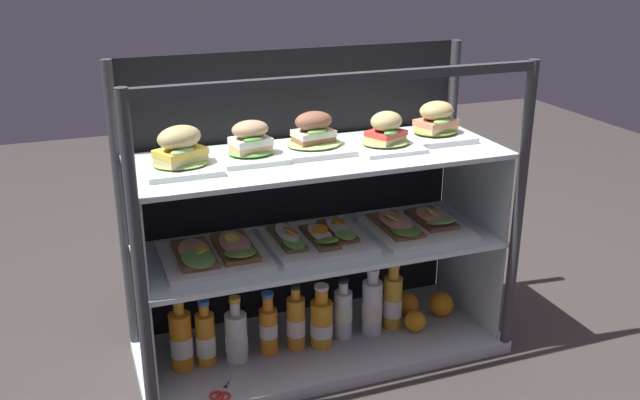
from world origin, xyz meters
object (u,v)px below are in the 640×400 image
orange_fruit_near_left_post (415,321)px  juice_bottle_near_post (321,322)px  plated_roll_sandwich_right_of_center (436,125)px  juice_bottle_back_left (343,313)px  open_sandwich_tray_mid_right (316,238)px  juice_bottle_front_right_end (372,306)px  plated_roll_sandwich_near_left_corner (386,135)px  orange_fruit_rolled_forward (407,304)px  juice_bottle_tucked_behind (206,339)px  orange_fruit_beside_bottles (441,304)px  open_sandwich_tray_left_of_center (415,225)px  kitchen_scissors (223,391)px  juice_bottle_back_right (236,337)px  plated_roll_sandwich_near_right_corner (251,145)px  plated_roll_sandwich_left_of_center (180,153)px  juice_bottle_front_fourth (181,341)px  juice_bottle_front_left_end (296,322)px  open_sandwich_tray_near_left_corner (216,253)px  juice_bottle_front_second (269,328)px  juice_bottle_back_center (393,302)px  plated_roll_sandwich_center (314,138)px

orange_fruit_near_left_post → juice_bottle_near_post: bearing=175.6°
plated_roll_sandwich_right_of_center → juice_bottle_back_left: (-0.32, -0.03, -0.59)m
open_sandwich_tray_mid_right → juice_bottle_front_right_end: bearing=-5.2°
plated_roll_sandwich_near_left_corner → orange_fruit_rolled_forward: plated_roll_sandwich_near_left_corner is taller
plated_roll_sandwich_right_of_center → juice_bottle_tucked_behind: (-0.77, -0.03, -0.59)m
plated_roll_sandwich_right_of_center → juice_bottle_back_left: bearing=-173.9°
plated_roll_sandwich_near_left_corner → orange_fruit_beside_bottles: plated_roll_sandwich_near_left_corner is taller
open_sandwich_tray_left_of_center → kitchen_scissors: (-0.68, -0.16, -0.36)m
open_sandwich_tray_left_of_center → orange_fruit_near_left_post: size_ratio=4.28×
open_sandwich_tray_mid_right → juice_bottle_back_right: size_ratio=1.40×
plated_roll_sandwich_near_right_corner → plated_roll_sandwich_left_of_center: bearing=-171.4°
juice_bottle_back_right → plated_roll_sandwich_right_of_center: bearing=3.9°
plated_roll_sandwich_right_of_center → juice_bottle_front_fourth: bearing=-177.7°
open_sandwich_tray_left_of_center → orange_fruit_rolled_forward: bearing=74.6°
juice_bottle_front_right_end → orange_fruit_beside_bottles: size_ratio=2.76×
juice_bottle_front_left_end → plated_roll_sandwich_near_right_corner: bearing=163.1°
orange_fruit_beside_bottles → orange_fruit_rolled_forward: 0.12m
open_sandwich_tray_left_of_center → orange_fruit_near_left_post: bearing=-98.6°
open_sandwich_tray_near_left_corner → juice_bottle_back_left: (0.40, -0.01, -0.28)m
juice_bottle_front_fourth → orange_fruit_beside_bottles: size_ratio=2.78×
juice_bottle_back_left → juice_bottle_front_second: bearing=-178.6°
juice_bottle_back_center → orange_fruit_beside_bottles: size_ratio=2.73×
kitchen_scissors → juice_bottle_near_post: bearing=21.1°
juice_bottle_back_right → orange_fruit_rolled_forward: 0.62m
juice_bottle_front_left_end → juice_bottle_front_right_end: size_ratio=0.96×
plated_roll_sandwich_right_of_center → juice_bottle_front_second: size_ratio=0.94×
plated_roll_sandwich_center → juice_bottle_front_second: plated_roll_sandwich_center is taller
juice_bottle_back_left → open_sandwich_tray_near_left_corner: bearing=179.0°
plated_roll_sandwich_right_of_center → open_sandwich_tray_left_of_center: 0.32m
plated_roll_sandwich_near_right_corner → juice_bottle_front_left_end: (0.12, -0.04, -0.58)m
juice_bottle_tucked_behind → juice_bottle_front_second: 0.20m
plated_roll_sandwich_left_of_center → kitchen_scissors: (0.05, -0.16, -0.67)m
plated_roll_sandwich_right_of_center → juice_bottle_back_right: 0.90m
plated_roll_sandwich_near_right_corner → plated_roll_sandwich_right_of_center: (0.60, 0.01, 0.00)m
juice_bottle_back_left → kitchen_scissors: bearing=-159.7°
plated_roll_sandwich_near_left_corner → juice_bottle_front_right_end: bearing=-179.6°
plated_roll_sandwich_near_left_corner → open_sandwich_tray_near_left_corner: bearing=178.4°
juice_bottle_front_fourth → juice_bottle_near_post: size_ratio=1.09×
juice_bottle_back_center → juice_bottle_near_post: bearing=-174.9°
juice_bottle_near_post → orange_fruit_rolled_forward: 0.36m
open_sandwich_tray_left_of_center → juice_bottle_back_center: bearing=-179.2°
open_sandwich_tray_near_left_corner → open_sandwich_tray_mid_right: open_sandwich_tray_mid_right is taller
orange_fruit_near_left_post → juice_bottle_back_center: bearing=141.3°
open_sandwich_tray_mid_right → juice_bottle_near_post: 0.28m
plated_roll_sandwich_right_of_center → juice_bottle_front_second: plated_roll_sandwich_right_of_center is taller
juice_bottle_front_left_end → orange_fruit_rolled_forward: (0.43, 0.06, -0.05)m
juice_bottle_front_right_end → orange_fruit_rolled_forward: bearing=21.1°
juice_bottle_front_fourth → juice_bottle_front_second: bearing=-1.3°
orange_fruit_rolled_forward → orange_fruit_beside_bottles: bearing=-21.7°
juice_bottle_front_right_end → open_sandwich_tray_near_left_corner: bearing=178.2°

